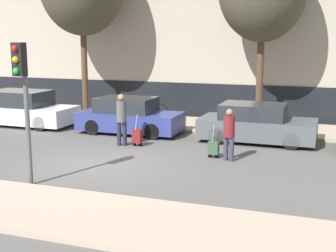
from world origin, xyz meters
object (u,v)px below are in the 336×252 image
at_px(pedestrian_right, 229,132).
at_px(traffic_light, 23,85).
at_px(parked_car_2, 256,124).
at_px(trolley_left, 137,136).
at_px(parked_car_0, 23,109).
at_px(pedestrian_left, 121,116).
at_px(trolley_right, 214,148).
at_px(parked_bicycle, 150,111).
at_px(parked_car_1, 129,117).

distance_m(pedestrian_right, traffic_light, 6.16).
relative_size(parked_car_2, trolley_left, 3.66).
bearing_deg(traffic_light, parked_car_0, 127.38).
relative_size(parked_car_2, pedestrian_left, 2.27).
xyz_separation_m(trolley_right, parked_bicycle, (-4.28, 5.32, 0.17)).
bearing_deg(trolley_left, pedestrian_left, -169.68).
relative_size(pedestrian_left, trolley_right, 1.70).
bearing_deg(traffic_light, trolley_right, 49.32).
bearing_deg(trolley_right, pedestrian_left, 170.57).
bearing_deg(trolley_right, pedestrian_right, -19.42).
distance_m(parked_car_1, trolley_right, 4.86).
xyz_separation_m(trolley_left, trolley_right, (2.87, -0.67, -0.03)).
relative_size(parked_car_1, traffic_light, 1.12).
relative_size(pedestrian_left, parked_bicycle, 1.02).
relative_size(parked_car_1, trolley_left, 3.58).
bearing_deg(pedestrian_right, parked_car_0, -177.04).
xyz_separation_m(parked_car_0, parked_bicycle, (4.78, 2.66, -0.20)).
bearing_deg(traffic_light, parked_car_2, 57.03).
height_order(parked_car_2, parked_bicycle, parked_car_2).
distance_m(parked_car_1, trolley_left, 2.33).
bearing_deg(parked_car_0, traffic_light, -52.62).
relative_size(parked_car_1, parked_car_2, 0.98).
xyz_separation_m(parked_car_2, pedestrian_left, (-4.29, -2.18, 0.39)).
height_order(parked_car_1, parked_car_2, parked_car_1).
relative_size(pedestrian_right, trolley_right, 1.51).
relative_size(trolley_right, parked_bicycle, 0.60).
xyz_separation_m(traffic_light, parked_bicycle, (-0.56, 9.65, -2.07)).
bearing_deg(traffic_light, parked_bicycle, 93.33).
height_order(trolley_left, parked_bicycle, trolley_left).
relative_size(parked_car_2, parked_bicycle, 2.31).
bearing_deg(pedestrian_left, pedestrian_right, 158.82).
height_order(parked_car_1, trolley_left, parked_car_1).
bearing_deg(parked_car_1, parked_car_2, 1.30).
height_order(pedestrian_right, trolley_right, pedestrian_right).
bearing_deg(parked_bicycle, traffic_light, -86.67).
distance_m(parked_car_0, traffic_light, 8.99).
bearing_deg(parked_bicycle, parked_car_2, -26.53).
bearing_deg(trolley_left, parked_car_1, 121.16).
bearing_deg(parked_car_0, pedestrian_left, -20.34).
xyz_separation_m(trolley_left, parked_bicycle, (-1.41, 4.66, 0.14)).
xyz_separation_m(pedestrian_right, parked_bicycle, (-4.80, 5.51, -0.41)).
distance_m(pedestrian_left, trolley_left, 0.88).
bearing_deg(parked_car_2, pedestrian_left, -153.01).
distance_m(parked_car_1, traffic_light, 7.23).
xyz_separation_m(parked_car_1, pedestrian_right, (4.59, -2.82, 0.25)).
relative_size(trolley_left, pedestrian_right, 0.70).
bearing_deg(parked_car_2, parked_car_0, -179.47).
relative_size(parked_car_1, trolley_right, 3.78).
bearing_deg(parked_car_1, traffic_light, -87.14).
bearing_deg(traffic_light, trolley_left, 80.39).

